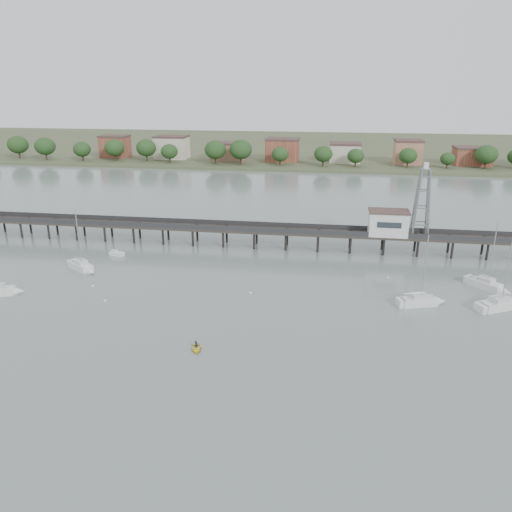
{
  "coord_description": "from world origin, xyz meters",
  "views": [
    {
      "loc": [
        12.72,
        -45.21,
        34.57
      ],
      "look_at": [
        -0.6,
        42.0,
        4.0
      ],
      "focal_mm": 35.0,
      "sensor_mm": 36.0,
      "label": 1
    }
  ],
  "objects": [
    {
      "name": "lattice_tower",
      "position": [
        31.5,
        60.0,
        11.1
      ],
      "size": [
        3.2,
        3.2,
        15.5
      ],
      "color": "slate",
      "rests_on": "ground"
    },
    {
      "name": "mooring_buoys",
      "position": [
        2.61,
        32.62,
        0.08
      ],
      "size": [
        71.59,
        19.73,
        0.39
      ],
      "color": "beige",
      "rests_on": "ground"
    },
    {
      "name": "dinghy_occupant",
      "position": [
        -4.49,
        13.23,
        0.0
      ],
      "size": [
        0.7,
        1.29,
        0.29
      ],
      "primitive_type": "imported",
      "rotation": [
        0.0,
        0.0,
        2.92
      ],
      "color": "black",
      "rests_on": "ground"
    },
    {
      "name": "sailboat_e",
      "position": [
        41.61,
        41.46,
        0.64
      ],
      "size": [
        7.09,
        7.23,
        12.99
      ],
      "rotation": [
        0.0,
        0.0,
        -0.8
      ],
      "color": "silver",
      "rests_on": "ground"
    },
    {
      "name": "sailboat_d",
      "position": [
        41.87,
        34.3,
        0.64
      ],
      "size": [
        9.02,
        6.43,
        14.56
      ],
      "rotation": [
        0.0,
        0.0,
        0.49
      ],
      "color": "silver",
      "rests_on": "ground"
    },
    {
      "name": "far_shore",
      "position": [
        0.36,
        239.58,
        0.95
      ],
      "size": [
        500.0,
        170.0,
        10.4
      ],
      "color": "#475133",
      "rests_on": "ground"
    },
    {
      "name": "white_tender",
      "position": [
        -31.73,
        49.33,
        0.39
      ],
      "size": [
        3.51,
        2.15,
        1.27
      ],
      "rotation": [
        0.0,
        0.0,
        -0.26
      ],
      "color": "silver",
      "rests_on": "ground"
    },
    {
      "name": "ground_plane",
      "position": [
        0.0,
        0.0,
        0.0
      ],
      "size": [
        500.0,
        500.0,
        0.0
      ],
      "primitive_type": "plane",
      "color": "slate",
      "rests_on": "ground"
    },
    {
      "name": "sailboat_b",
      "position": [
        -34.1,
        39.55,
        0.64
      ],
      "size": [
        7.71,
        6.17,
        12.86
      ],
      "rotation": [
        0.0,
        0.0,
        -0.59
      ],
      "color": "silver",
      "rests_on": "ground"
    },
    {
      "name": "yellow_dinghy",
      "position": [
        -4.49,
        13.23,
        0.0
      ],
      "size": [
        2.02,
        1.14,
        2.71
      ],
      "primitive_type": "imported",
      "rotation": [
        0.0,
        0.0,
        0.32
      ],
      "color": "yellow",
      "rests_on": "ground"
    },
    {
      "name": "pier_building",
      "position": [
        25.0,
        60.0,
        6.67
      ],
      "size": [
        8.4,
        5.4,
        5.3
      ],
      "color": "silver",
      "rests_on": "ground"
    },
    {
      "name": "pier",
      "position": [
        0.0,
        60.0,
        3.79
      ],
      "size": [
        150.0,
        5.0,
        5.5
      ],
      "color": "#2D2823",
      "rests_on": "ground"
    },
    {
      "name": "sailboat_a",
      "position": [
        -42.3,
        26.71,
        0.65
      ],
      "size": [
        7.35,
        3.94,
        11.78
      ],
      "rotation": [
        0.0,
        0.0,
        0.28
      ],
      "color": "silver",
      "rests_on": "ground"
    },
    {
      "name": "sailboat_c",
      "position": [
        28.97,
        33.29,
        0.65
      ],
      "size": [
        7.94,
        4.31,
        12.66
      ],
      "rotation": [
        0.0,
        0.0,
        0.29
      ],
      "color": "silver",
      "rests_on": "ground"
    }
  ]
}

